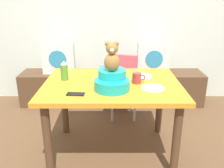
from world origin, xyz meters
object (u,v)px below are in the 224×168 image
at_px(highchair, 124,78).
at_px(ketchup_bottle, 64,71).
at_px(dinner_plate_near, 142,76).
at_px(infant_seat_teal, 112,81).
at_px(dinner_plate_far, 153,88).
at_px(teddy_bear, 112,57).
at_px(book_stack, 106,70).
at_px(dining_table, 112,93).
at_px(pillow_floral_left, 59,58).
at_px(pillow_floral_right, 153,58).
at_px(cell_phone, 76,94).
at_px(coffee_mug, 137,78).

xyz_separation_m(highchair, ketchup_bottle, (-0.59, -0.69, 0.31)).
relative_size(highchair, dinner_plate_near, 3.95).
height_order(infant_seat_teal, dinner_plate_far, infant_seat_teal).
bearing_deg(teddy_bear, dinner_plate_far, 0.68).
distance_m(teddy_bear, dinner_plate_far, 0.45).
height_order(book_stack, dining_table, dining_table).
xyz_separation_m(pillow_floral_left, ketchup_bottle, (0.30, -1.11, 0.15)).
bearing_deg(infant_seat_teal, ketchup_bottle, 151.79).
xyz_separation_m(pillow_floral_right, teddy_bear, (-0.58, -1.35, 0.34)).
relative_size(infant_seat_teal, teddy_bear, 1.32).
bearing_deg(pillow_floral_right, pillow_floral_left, 180.00).
relative_size(dining_table, infant_seat_teal, 3.78).
bearing_deg(ketchup_bottle, book_stack, 72.31).
relative_size(highchair, teddy_bear, 3.16).
bearing_deg(book_stack, infant_seat_teal, -86.39).
distance_m(ketchup_bottle, dinner_plate_far, 0.84).
bearing_deg(cell_phone, dining_table, -41.80).
bearing_deg(pillow_floral_right, coffee_mug, -106.18).
relative_size(pillow_floral_left, dinner_plate_far, 2.20).
height_order(book_stack, dinner_plate_near, dinner_plate_near).
xyz_separation_m(book_stack, ketchup_bottle, (-0.36, -1.13, 0.33)).
xyz_separation_m(dining_table, dinner_plate_near, (0.30, 0.17, 0.11)).
distance_m(pillow_floral_right, coffee_mug, 1.25).
bearing_deg(book_stack, dining_table, -85.85).
bearing_deg(book_stack, cell_phone, -97.83).
height_order(coffee_mug, cell_phone, coffee_mug).
relative_size(book_stack, highchair, 0.25).
bearing_deg(cell_phone, dinner_plate_far, -74.60).
height_order(dinner_plate_near, dinner_plate_far, same).
height_order(dining_table, coffee_mug, coffee_mug).
distance_m(coffee_mug, dinner_plate_near, 0.20).
bearing_deg(dinner_plate_near, pillow_floral_left, 135.60).
distance_m(book_stack, cell_phone, 1.53).
relative_size(book_stack, dinner_plate_far, 1.00).
xyz_separation_m(book_stack, infant_seat_teal, (0.09, -1.37, 0.31)).
bearing_deg(cell_phone, coffee_mug, -58.04).
xyz_separation_m(dining_table, highchair, (0.15, 0.78, -0.11)).
xyz_separation_m(pillow_floral_right, coffee_mug, (-0.35, -1.20, 0.11)).
bearing_deg(ketchup_bottle, highchair, 49.46).
height_order(infant_seat_teal, teddy_bear, teddy_bear).
height_order(dinner_plate_near, cell_phone, dinner_plate_near).
xyz_separation_m(ketchup_bottle, dinner_plate_near, (0.75, 0.09, -0.08)).
relative_size(teddy_bear, dinner_plate_far, 1.25).
bearing_deg(dinner_plate_near, ketchup_bottle, -173.18).
distance_m(teddy_bear, coffee_mug, 0.36).
bearing_deg(dinner_plate_far, dinner_plate_near, 99.23).
relative_size(book_stack, teddy_bear, 0.80).
distance_m(coffee_mug, dinner_plate_far, 0.20).
relative_size(book_stack, infant_seat_teal, 0.61).
xyz_separation_m(ketchup_bottle, dinner_plate_far, (0.80, -0.24, -0.08)).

